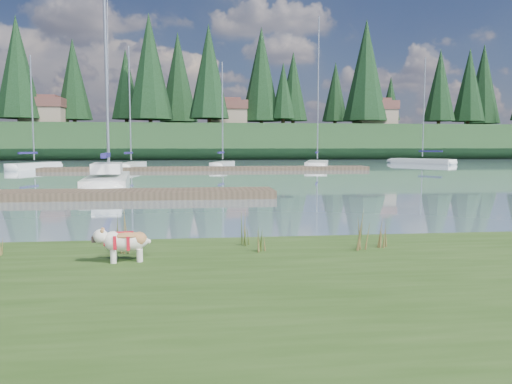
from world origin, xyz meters
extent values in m
plane|color=#7D99A7|center=(0.00, 30.00, 0.00)|extent=(200.00, 200.00, 0.00)
cube|color=#2E481A|center=(0.00, -6.00, 0.17)|extent=(60.00, 9.00, 0.35)
cube|color=#1A3319|center=(0.00, 73.00, 2.50)|extent=(200.00, 20.00, 5.00)
cylinder|color=silver|center=(-0.11, -3.25, 0.44)|extent=(0.09, 0.09, 0.18)
cylinder|color=silver|center=(-0.12, -3.07, 0.44)|extent=(0.09, 0.09, 0.18)
cylinder|color=silver|center=(0.25, -3.21, 0.44)|extent=(0.09, 0.09, 0.18)
cylinder|color=silver|center=(0.23, -3.04, 0.44)|extent=(0.09, 0.09, 0.18)
ellipsoid|color=silver|center=(0.07, -3.14, 0.63)|extent=(0.61, 0.35, 0.28)
ellipsoid|color=#AB7240|center=(0.07, -3.14, 0.71)|extent=(0.44, 0.32, 0.10)
ellipsoid|color=silver|center=(-0.28, -3.18, 0.71)|extent=(0.23, 0.23, 0.20)
cube|color=black|center=(-0.37, -3.19, 0.68)|extent=(0.07, 0.11, 0.08)
cube|color=white|center=(-3.14, 14.11, 0.22)|extent=(2.71, 8.21, 0.70)
ellipsoid|color=white|center=(-3.59, 18.11, 0.22)|extent=(1.99, 2.38, 0.70)
cylinder|color=silver|center=(-3.22, 14.84, 6.90)|extent=(0.14, 0.14, 12.20)
cube|color=navy|center=(-3.01, 12.93, 1.55)|extent=(0.60, 3.66, 0.20)
cube|color=white|center=(-3.09, 13.66, 0.95)|extent=(1.60, 3.05, 0.45)
cube|color=#4C3D2C|center=(-4.00, 9.00, 0.15)|extent=(16.00, 2.00, 0.30)
cube|color=#4C3D2C|center=(2.00, 30.00, 0.15)|extent=(26.00, 2.20, 0.30)
cube|color=white|center=(-12.49, 33.55, 0.22)|extent=(3.09, 5.81, 0.70)
ellipsoid|color=white|center=(-11.56, 36.24, 0.22)|extent=(1.68, 1.88, 0.70)
cylinder|color=silver|center=(-12.49, 33.55, 5.12)|extent=(0.12, 0.12, 8.63)
cube|color=navy|center=(-12.75, 32.81, 1.40)|extent=(0.93, 2.21, 0.20)
cube|color=white|center=(-4.48, 33.09, 0.22)|extent=(2.01, 6.16, 0.70)
ellipsoid|color=white|center=(-4.16, 36.09, 0.22)|extent=(1.49, 1.78, 0.70)
cylinder|color=silver|center=(-4.48, 33.09, 5.53)|extent=(0.12, 0.12, 9.45)
cube|color=navy|center=(-4.57, 32.27, 1.40)|extent=(0.46, 2.41, 0.20)
cube|color=white|center=(3.35, 34.18, 0.22)|extent=(2.54, 5.53, 0.70)
ellipsoid|color=white|center=(4.02, 36.79, 0.22)|extent=(1.51, 1.72, 0.70)
cylinder|color=silver|center=(3.35, 34.18, 5.04)|extent=(0.12, 0.12, 8.49)
cube|color=navy|center=(3.16, 33.47, 1.40)|extent=(0.73, 2.13, 0.20)
cube|color=white|center=(12.07, 34.66, 0.22)|extent=(4.05, 8.49, 0.70)
ellipsoid|color=white|center=(13.19, 38.65, 0.22)|extent=(2.35, 2.66, 0.70)
cylinder|color=silver|center=(12.07, 34.66, 7.17)|extent=(0.12, 0.12, 12.74)
cube|color=navy|center=(11.76, 33.58, 1.40)|extent=(1.08, 3.23, 0.20)
cube|color=white|center=(25.94, 42.63, 0.22)|extent=(5.21, 7.04, 0.70)
ellipsoid|color=white|center=(24.04, 45.71, 0.22)|extent=(2.39, 2.51, 0.70)
cylinder|color=silver|center=(25.94, 42.63, 6.21)|extent=(0.12, 0.12, 10.82)
cube|color=navy|center=(26.46, 41.78, 1.40)|extent=(1.68, 2.56, 0.20)
cone|color=#475B23|center=(-0.16, -2.54, 0.67)|extent=(0.03, 0.03, 0.64)
cone|color=brown|center=(-0.05, -2.61, 0.61)|extent=(0.03, 0.03, 0.51)
cone|color=#475B23|center=(-0.10, -2.51, 0.70)|extent=(0.03, 0.03, 0.70)
cone|color=brown|center=(-0.02, -2.57, 0.57)|extent=(0.03, 0.03, 0.45)
cone|color=#475B23|center=(-0.14, -2.62, 0.64)|extent=(0.03, 0.03, 0.58)
cone|color=#475B23|center=(1.73, -2.23, 0.62)|extent=(0.03, 0.03, 0.53)
cone|color=brown|center=(1.84, -2.30, 0.56)|extent=(0.03, 0.03, 0.42)
cone|color=#475B23|center=(1.79, -2.20, 0.64)|extent=(0.03, 0.03, 0.58)
cone|color=brown|center=(1.87, -2.26, 0.54)|extent=(0.03, 0.03, 0.37)
cone|color=#475B23|center=(1.75, -2.31, 0.59)|extent=(0.03, 0.03, 0.48)
cone|color=#475B23|center=(3.56, -2.78, 0.66)|extent=(0.03, 0.03, 0.63)
cone|color=brown|center=(3.67, -2.85, 0.60)|extent=(0.03, 0.03, 0.50)
cone|color=#475B23|center=(3.62, -2.75, 0.70)|extent=(0.03, 0.03, 0.69)
cone|color=brown|center=(3.70, -2.81, 0.57)|extent=(0.03, 0.03, 0.44)
cone|color=#475B23|center=(3.58, -2.86, 0.63)|extent=(0.03, 0.03, 0.57)
cone|color=brown|center=(-1.82, -2.57, 0.52)|extent=(0.03, 0.03, 0.34)
cone|color=#475B23|center=(-1.87, -2.47, 0.58)|extent=(0.03, 0.03, 0.46)
cone|color=brown|center=(-1.79, -2.53, 0.50)|extent=(0.03, 0.03, 0.30)
cone|color=#475B23|center=(2.00, -2.76, 0.54)|extent=(0.03, 0.03, 0.38)
cone|color=brown|center=(2.11, -2.83, 0.50)|extent=(0.03, 0.03, 0.30)
cone|color=#475B23|center=(2.06, -2.73, 0.56)|extent=(0.03, 0.03, 0.42)
cone|color=brown|center=(2.14, -2.79, 0.48)|extent=(0.03, 0.03, 0.27)
cone|color=#475B23|center=(2.02, -2.84, 0.52)|extent=(0.03, 0.03, 0.34)
cone|color=#475B23|center=(3.99, -2.61, 0.62)|extent=(0.03, 0.03, 0.53)
cone|color=brown|center=(4.10, -2.68, 0.56)|extent=(0.03, 0.03, 0.42)
cone|color=#475B23|center=(4.05, -2.58, 0.64)|extent=(0.03, 0.03, 0.58)
cone|color=brown|center=(4.13, -2.64, 0.54)|extent=(0.03, 0.03, 0.37)
cone|color=#475B23|center=(4.01, -2.69, 0.59)|extent=(0.03, 0.03, 0.48)
cube|color=#33281C|center=(0.00, -1.60, 0.07)|extent=(60.00, 0.50, 0.14)
cylinder|color=#382619|center=(-25.00, 68.00, 5.90)|extent=(0.60, 0.60, 1.80)
cone|color=black|center=(-25.00, 68.00, 13.55)|extent=(6.60, 6.60, 15.00)
cylinder|color=#382619|center=(-10.00, 72.00, 5.90)|extent=(0.60, 0.60, 1.80)
cone|color=black|center=(-10.00, 72.00, 11.75)|extent=(4.84, 4.84, 11.00)
cylinder|color=#382619|center=(3.00, 66.00, 5.90)|extent=(0.60, 0.60, 1.80)
cone|color=black|center=(3.00, 66.00, 13.10)|extent=(6.16, 6.16, 14.00)
cylinder|color=#382619|center=(15.00, 70.00, 5.90)|extent=(0.60, 0.60, 1.80)
cone|color=black|center=(15.00, 70.00, 10.85)|extent=(3.96, 3.96, 9.00)
cylinder|color=#382619|center=(28.00, 68.00, 5.90)|extent=(0.60, 0.60, 1.80)
cone|color=black|center=(28.00, 68.00, 14.00)|extent=(7.04, 7.04, 16.00)
cylinder|color=#382619|center=(42.00, 71.00, 5.90)|extent=(0.60, 0.60, 1.80)
cone|color=black|center=(42.00, 71.00, 12.20)|extent=(5.28, 5.28, 12.00)
cube|color=gray|center=(-22.00, 70.00, 6.40)|extent=(6.00, 5.00, 2.80)
cube|color=brown|center=(-22.00, 70.00, 8.50)|extent=(6.30, 5.30, 1.40)
cube|color=brown|center=(-22.00, 70.00, 9.30)|extent=(4.20, 3.60, 0.70)
cube|color=gray|center=(6.00, 71.00, 6.40)|extent=(6.00, 5.00, 2.80)
cube|color=brown|center=(6.00, 71.00, 8.50)|extent=(6.30, 5.30, 1.40)
cube|color=brown|center=(6.00, 71.00, 9.30)|extent=(4.20, 3.60, 0.70)
cube|color=gray|center=(30.00, 69.00, 6.40)|extent=(6.00, 5.00, 2.80)
cube|color=brown|center=(30.00, 69.00, 8.50)|extent=(6.30, 5.30, 1.40)
cube|color=brown|center=(30.00, 69.00, 9.30)|extent=(4.20, 3.60, 0.70)
camera|label=1|loc=(1.06, -10.22, 1.97)|focal=35.00mm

